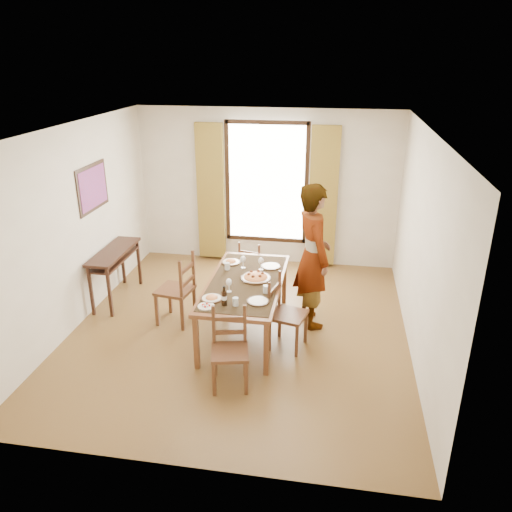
% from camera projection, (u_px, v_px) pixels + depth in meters
% --- Properties ---
extents(ground, '(5.00, 5.00, 0.00)m').
position_uv_depth(ground, '(240.00, 329.00, 6.87)').
color(ground, '#523419').
rests_on(ground, ground).
extents(room_shell, '(4.60, 5.10, 2.74)m').
position_uv_depth(room_shell, '(240.00, 220.00, 6.41)').
color(room_shell, silver).
rests_on(room_shell, ground).
extents(console_table, '(0.38, 1.20, 0.80)m').
position_uv_depth(console_table, '(114.00, 258.00, 7.47)').
color(console_table, '#321710').
rests_on(console_table, ground).
extents(dining_table, '(0.96, 1.98, 0.76)m').
position_uv_depth(dining_table, '(245.00, 285.00, 6.56)').
color(dining_table, brown).
rests_on(dining_table, ground).
extents(chair_west, '(0.52, 0.52, 1.03)m').
position_uv_depth(chair_west, '(177.00, 291.00, 6.89)').
color(chair_west, '#562F1C').
rests_on(chair_west, ground).
extents(chair_north, '(0.44, 0.44, 0.85)m').
position_uv_depth(chair_north, '(253.00, 268.00, 7.84)').
color(chair_north, '#562F1C').
rests_on(chair_north, ground).
extents(chair_south, '(0.49, 0.49, 0.93)m').
position_uv_depth(chair_south, '(230.00, 351.00, 5.59)').
color(chair_south, '#562F1C').
rests_on(chair_south, ground).
extents(chair_east, '(0.51, 0.51, 0.96)m').
position_uv_depth(chair_east, '(286.00, 315.00, 6.33)').
color(chair_east, '#562F1C').
rests_on(chair_east, ground).
extents(man, '(1.08, 1.02, 2.00)m').
position_uv_depth(man, '(313.00, 256.00, 6.69)').
color(man, '#969A9F').
rests_on(man, ground).
extents(plate_sw, '(0.27, 0.27, 0.05)m').
position_uv_depth(plate_sw, '(212.00, 297.00, 6.05)').
color(plate_sw, silver).
rests_on(plate_sw, dining_table).
extents(plate_se, '(0.27, 0.27, 0.05)m').
position_uv_depth(plate_se, '(258.00, 300.00, 5.98)').
color(plate_se, silver).
rests_on(plate_se, dining_table).
extents(plate_nw, '(0.27, 0.27, 0.05)m').
position_uv_depth(plate_nw, '(231.00, 261.00, 7.09)').
color(plate_nw, silver).
rests_on(plate_nw, dining_table).
extents(plate_ne, '(0.27, 0.27, 0.05)m').
position_uv_depth(plate_ne, '(271.00, 265.00, 6.96)').
color(plate_ne, silver).
rests_on(plate_ne, dining_table).
extents(pasta_platter, '(0.40, 0.40, 0.10)m').
position_uv_depth(pasta_platter, '(256.00, 276.00, 6.58)').
color(pasta_platter, red).
rests_on(pasta_platter, dining_table).
extents(caprese_plate, '(0.20, 0.20, 0.04)m').
position_uv_depth(caprese_plate, '(206.00, 305.00, 5.87)').
color(caprese_plate, silver).
rests_on(caprese_plate, dining_table).
extents(wine_glass_a, '(0.08, 0.08, 0.18)m').
position_uv_depth(wine_glass_a, '(229.00, 285.00, 6.21)').
color(wine_glass_a, white).
rests_on(wine_glass_a, dining_table).
extents(wine_glass_b, '(0.08, 0.08, 0.18)m').
position_uv_depth(wine_glass_b, '(261.00, 264.00, 6.84)').
color(wine_glass_b, white).
rests_on(wine_glass_b, dining_table).
extents(wine_glass_c, '(0.08, 0.08, 0.18)m').
position_uv_depth(wine_glass_c, '(243.00, 262.00, 6.90)').
color(wine_glass_c, white).
rests_on(wine_glass_c, dining_table).
extents(tumbler_a, '(0.07, 0.07, 0.10)m').
position_uv_depth(tumbler_a, '(266.00, 289.00, 6.20)').
color(tumbler_a, silver).
rests_on(tumbler_a, dining_table).
extents(tumbler_b, '(0.07, 0.07, 0.10)m').
position_uv_depth(tumbler_b, '(227.00, 266.00, 6.87)').
color(tumbler_b, silver).
rests_on(tumbler_b, dining_table).
extents(tumbler_c, '(0.07, 0.07, 0.10)m').
position_uv_depth(tumbler_c, '(235.00, 302.00, 5.89)').
color(tumbler_c, silver).
rests_on(tumbler_c, dining_table).
extents(wine_bottle, '(0.07, 0.07, 0.25)m').
position_uv_depth(wine_bottle, '(224.00, 296.00, 5.88)').
color(wine_bottle, black).
rests_on(wine_bottle, dining_table).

